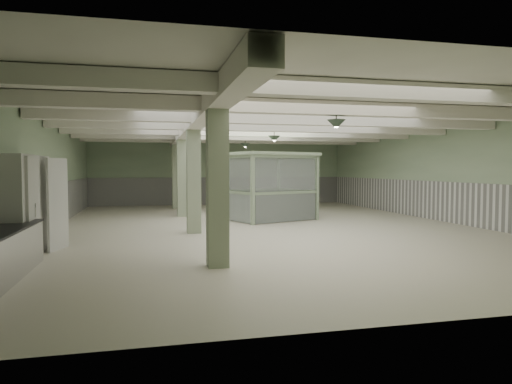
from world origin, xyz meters
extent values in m
plane|color=silver|center=(0.00, 0.00, 0.00)|extent=(20.00, 20.00, 0.00)
cube|color=white|center=(0.00, 0.00, 3.60)|extent=(14.00, 20.00, 0.02)
cube|color=#AAC39C|center=(0.00, 10.00, 1.80)|extent=(14.00, 0.02, 3.60)
cube|color=#AAC39C|center=(0.00, -10.00, 1.80)|extent=(14.00, 0.02, 3.60)
cube|color=#AAC39C|center=(-7.00, 0.00, 1.80)|extent=(0.02, 20.00, 3.60)
cube|color=#AAC39C|center=(7.00, 0.00, 1.80)|extent=(0.02, 20.00, 3.60)
cube|color=white|center=(-6.97, 0.00, 0.75)|extent=(0.05, 19.90, 1.50)
cube|color=white|center=(6.97, 0.00, 0.75)|extent=(0.05, 19.90, 1.50)
cube|color=white|center=(0.00, 9.97, 0.75)|extent=(13.90, 0.05, 1.50)
cube|color=white|center=(-2.50, 0.00, 3.38)|extent=(0.45, 19.90, 0.40)
cube|color=white|center=(0.00, -7.50, 3.42)|extent=(13.90, 0.35, 0.32)
cube|color=white|center=(0.00, -5.00, 3.42)|extent=(13.90, 0.35, 0.32)
cube|color=white|center=(0.00, -2.50, 3.42)|extent=(13.90, 0.35, 0.32)
cube|color=white|center=(0.00, 0.00, 3.42)|extent=(13.90, 0.35, 0.32)
cube|color=white|center=(0.00, 2.50, 3.42)|extent=(13.90, 0.35, 0.32)
cube|color=white|center=(0.00, 5.00, 3.42)|extent=(13.90, 0.35, 0.32)
cube|color=white|center=(0.00, 7.50, 3.42)|extent=(13.90, 0.35, 0.32)
cube|color=#97A786|center=(-2.50, -6.00, 1.80)|extent=(0.42, 0.42, 3.60)
cube|color=#97A786|center=(-2.50, -1.00, 1.80)|extent=(0.42, 0.42, 3.60)
cube|color=#97A786|center=(-2.50, 4.00, 1.80)|extent=(0.42, 0.42, 3.60)
cube|color=#97A786|center=(-2.50, 8.00, 1.80)|extent=(0.42, 0.42, 3.60)
cone|color=#334435|center=(0.50, -5.00, 3.05)|extent=(0.44, 0.44, 0.22)
cone|color=#334435|center=(0.50, 0.50, 3.05)|extent=(0.44, 0.44, 0.22)
cone|color=#334435|center=(0.50, 5.50, 3.05)|extent=(0.44, 0.44, 0.22)
cylinder|color=#B2B2B7|center=(-6.59, -4.79, 0.94)|extent=(0.27, 0.27, 0.08)
cube|color=silver|center=(-6.65, -3.92, 1.21)|extent=(0.66, 2.63, 2.41)
cube|color=silver|center=(-6.29, -4.53, 1.21)|extent=(0.06, 0.99, 2.31)
cube|color=silver|center=(-6.17, -3.21, 1.21)|extent=(0.33, 0.97, 2.31)
cube|color=silver|center=(-6.25, -4.53, 1.21)|extent=(0.02, 0.05, 0.30)
cube|color=silver|center=(-6.25, -3.32, 1.21)|extent=(0.02, 0.05, 0.30)
cube|color=#92A987|center=(-0.29, 0.48, 1.25)|extent=(0.15, 0.15, 2.49)
cube|color=#92A987|center=(-1.15, 2.82, 1.25)|extent=(0.15, 0.15, 2.49)
cube|color=#92A987|center=(2.51, 1.52, 1.25)|extent=(0.15, 0.15, 2.49)
cube|color=#92A987|center=(1.65, 3.86, 1.25)|extent=(0.15, 0.15, 2.49)
cube|color=#92A987|center=(0.68, 2.17, 2.55)|extent=(3.99, 3.70, 0.12)
cube|color=silver|center=(1.11, 1.00, 0.55)|extent=(2.64, 1.03, 1.05)
cube|color=silver|center=(1.11, 1.00, 1.78)|extent=(2.64, 1.03, 1.22)
cube|color=silver|center=(0.25, 3.34, 0.55)|extent=(2.64, 1.03, 1.05)
cube|color=silver|center=(0.25, 3.34, 1.78)|extent=(2.64, 1.03, 1.22)
cube|color=silver|center=(-0.72, 1.65, 0.55)|extent=(0.85, 2.17, 1.05)
cube|color=silver|center=(-0.72, 1.65, 1.78)|extent=(0.85, 2.17, 1.22)
cube|color=silver|center=(2.08, 2.69, 0.55)|extent=(0.85, 2.17, 1.05)
cube|color=silver|center=(2.08, 2.69, 1.78)|extent=(0.85, 2.17, 1.22)
cube|color=#5A5D4E|center=(2.43, 2.39, 0.56)|extent=(0.39, 0.54, 1.13)
camera|label=1|loc=(-3.85, -15.16, 2.01)|focal=32.00mm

